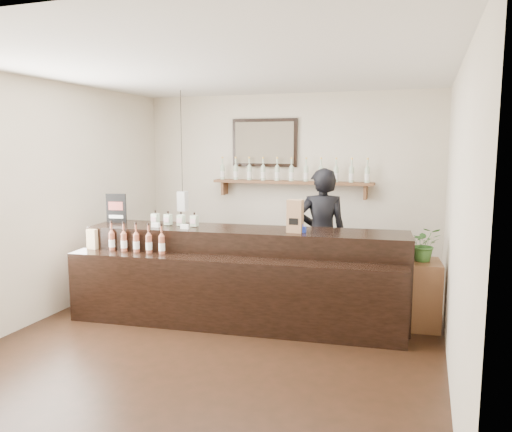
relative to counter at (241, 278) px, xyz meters
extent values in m
plane|color=black|center=(0.02, -0.56, -0.50)|extent=(5.00, 5.00, 0.00)
plane|color=beige|center=(0.02, 1.94, 0.90)|extent=(4.50, 0.00, 4.50)
plane|color=beige|center=(0.02, -3.06, 0.90)|extent=(4.50, 0.00, 4.50)
plane|color=beige|center=(-2.23, -0.56, 0.90)|extent=(0.00, 5.00, 5.00)
plane|color=beige|center=(2.27, -0.56, 0.90)|extent=(0.00, 5.00, 5.00)
plane|color=white|center=(0.02, -0.56, 2.30)|extent=(5.00, 5.00, 0.00)
cube|color=brown|center=(0.12, 1.81, 1.00)|extent=(2.40, 0.25, 0.04)
cube|color=brown|center=(-0.96, 1.84, 0.88)|extent=(0.04, 0.20, 0.20)
cube|color=brown|center=(1.20, 1.84, 0.88)|extent=(0.04, 0.20, 0.20)
cube|color=black|center=(-0.33, 1.91, 1.58)|extent=(1.02, 0.04, 0.72)
cube|color=#473F2E|center=(-0.33, 1.88, 1.58)|extent=(0.92, 0.01, 0.62)
cube|color=white|center=(-1.28, 1.04, 0.75)|extent=(0.12, 0.12, 0.28)
cylinder|color=black|center=(-1.28, 1.04, 1.60)|extent=(0.01, 0.01, 1.41)
cylinder|color=#B7CEAC|center=(-0.98, 1.81, 1.12)|extent=(0.07, 0.07, 0.20)
cone|color=#B7CEAC|center=(-0.98, 1.81, 1.25)|extent=(0.07, 0.07, 0.05)
cylinder|color=#B7CEAC|center=(-0.98, 1.81, 1.31)|extent=(0.02, 0.02, 0.07)
cylinder|color=gold|center=(-0.98, 1.81, 1.36)|extent=(0.03, 0.03, 0.02)
cylinder|color=white|center=(-0.98, 1.81, 1.10)|extent=(0.07, 0.07, 0.09)
cylinder|color=#B7CEAC|center=(-0.76, 1.81, 1.12)|extent=(0.07, 0.07, 0.20)
cone|color=#B7CEAC|center=(-0.76, 1.81, 1.25)|extent=(0.07, 0.07, 0.05)
cylinder|color=#B7CEAC|center=(-0.76, 1.81, 1.31)|extent=(0.02, 0.02, 0.07)
cylinder|color=gold|center=(-0.76, 1.81, 1.36)|extent=(0.03, 0.03, 0.02)
cylinder|color=white|center=(-0.76, 1.81, 1.10)|extent=(0.07, 0.07, 0.09)
cylinder|color=#B7CEAC|center=(-0.54, 1.81, 1.12)|extent=(0.07, 0.07, 0.20)
cone|color=#B7CEAC|center=(-0.54, 1.81, 1.25)|extent=(0.07, 0.07, 0.05)
cylinder|color=#B7CEAC|center=(-0.54, 1.81, 1.31)|extent=(0.02, 0.02, 0.07)
cylinder|color=gold|center=(-0.54, 1.81, 1.36)|extent=(0.03, 0.03, 0.02)
cylinder|color=white|center=(-0.54, 1.81, 1.10)|extent=(0.07, 0.07, 0.09)
cylinder|color=#B7CEAC|center=(-0.32, 1.81, 1.12)|extent=(0.07, 0.07, 0.20)
cone|color=#B7CEAC|center=(-0.32, 1.81, 1.25)|extent=(0.07, 0.07, 0.05)
cylinder|color=#B7CEAC|center=(-0.32, 1.81, 1.31)|extent=(0.02, 0.02, 0.07)
cylinder|color=gold|center=(-0.32, 1.81, 1.36)|extent=(0.03, 0.03, 0.02)
cylinder|color=white|center=(-0.32, 1.81, 1.10)|extent=(0.07, 0.07, 0.09)
cylinder|color=#B7CEAC|center=(-0.10, 1.81, 1.12)|extent=(0.07, 0.07, 0.20)
cone|color=#B7CEAC|center=(-0.10, 1.81, 1.25)|extent=(0.07, 0.07, 0.05)
cylinder|color=#B7CEAC|center=(-0.10, 1.81, 1.31)|extent=(0.02, 0.02, 0.07)
cylinder|color=gold|center=(-0.10, 1.81, 1.36)|extent=(0.03, 0.03, 0.02)
cylinder|color=white|center=(-0.10, 1.81, 1.10)|extent=(0.07, 0.07, 0.09)
cylinder|color=#B7CEAC|center=(0.12, 1.81, 1.12)|extent=(0.07, 0.07, 0.20)
cone|color=#B7CEAC|center=(0.12, 1.81, 1.25)|extent=(0.07, 0.07, 0.05)
cylinder|color=#B7CEAC|center=(0.12, 1.81, 1.31)|extent=(0.02, 0.02, 0.07)
cylinder|color=gold|center=(0.12, 1.81, 1.36)|extent=(0.03, 0.03, 0.02)
cylinder|color=white|center=(0.12, 1.81, 1.10)|extent=(0.07, 0.07, 0.09)
cylinder|color=#B7CEAC|center=(0.34, 1.81, 1.12)|extent=(0.07, 0.07, 0.20)
cone|color=#B7CEAC|center=(0.34, 1.81, 1.25)|extent=(0.07, 0.07, 0.05)
cylinder|color=#B7CEAC|center=(0.34, 1.81, 1.31)|extent=(0.02, 0.02, 0.07)
cylinder|color=gold|center=(0.34, 1.81, 1.36)|extent=(0.03, 0.03, 0.02)
cylinder|color=white|center=(0.34, 1.81, 1.10)|extent=(0.07, 0.07, 0.09)
cylinder|color=#B7CEAC|center=(0.56, 1.81, 1.12)|extent=(0.07, 0.07, 0.20)
cone|color=#B7CEAC|center=(0.56, 1.81, 1.25)|extent=(0.07, 0.07, 0.05)
cylinder|color=#B7CEAC|center=(0.56, 1.81, 1.31)|extent=(0.02, 0.02, 0.07)
cylinder|color=gold|center=(0.56, 1.81, 1.36)|extent=(0.03, 0.03, 0.02)
cylinder|color=white|center=(0.56, 1.81, 1.10)|extent=(0.07, 0.07, 0.09)
cylinder|color=#B7CEAC|center=(0.78, 1.81, 1.12)|extent=(0.07, 0.07, 0.20)
cone|color=#B7CEAC|center=(0.78, 1.81, 1.25)|extent=(0.07, 0.07, 0.05)
cylinder|color=#B7CEAC|center=(0.78, 1.81, 1.31)|extent=(0.02, 0.02, 0.07)
cylinder|color=gold|center=(0.78, 1.81, 1.36)|extent=(0.03, 0.03, 0.02)
cylinder|color=white|center=(0.78, 1.81, 1.10)|extent=(0.07, 0.07, 0.09)
cylinder|color=#B7CEAC|center=(1.00, 1.81, 1.12)|extent=(0.07, 0.07, 0.20)
cone|color=#B7CEAC|center=(1.00, 1.81, 1.25)|extent=(0.07, 0.07, 0.05)
cylinder|color=#B7CEAC|center=(1.00, 1.81, 1.31)|extent=(0.02, 0.02, 0.07)
cylinder|color=gold|center=(1.00, 1.81, 1.36)|extent=(0.03, 0.03, 0.02)
cylinder|color=white|center=(1.00, 1.81, 1.10)|extent=(0.07, 0.07, 0.09)
cylinder|color=#B7CEAC|center=(1.22, 1.81, 1.12)|extent=(0.07, 0.07, 0.20)
cone|color=#B7CEAC|center=(1.22, 1.81, 1.25)|extent=(0.07, 0.07, 0.05)
cylinder|color=#B7CEAC|center=(1.22, 1.81, 1.31)|extent=(0.02, 0.02, 0.07)
cylinder|color=gold|center=(1.22, 1.81, 1.36)|extent=(0.03, 0.03, 0.02)
cylinder|color=white|center=(1.22, 1.81, 1.10)|extent=(0.07, 0.07, 0.09)
cube|color=black|center=(0.01, 0.14, 0.03)|extent=(3.85, 1.02, 1.06)
cube|color=black|center=(0.01, -0.36, -0.10)|extent=(3.82, 0.69, 0.81)
cube|color=white|center=(-1.06, -0.11, 0.59)|extent=(0.10, 0.04, 0.05)
cube|color=white|center=(-0.67, -0.11, 0.59)|extent=(0.10, 0.04, 0.05)
cube|color=tan|center=(-1.76, -0.36, 0.37)|extent=(0.12, 0.12, 0.12)
cube|color=tan|center=(-1.76, -0.36, 0.49)|extent=(0.12, 0.12, 0.12)
cube|color=#B7CEAC|center=(-1.17, 0.08, 0.64)|extent=(0.08, 0.08, 0.13)
cube|color=beige|center=(-1.17, 0.03, 0.64)|extent=(0.07, 0.00, 0.06)
cylinder|color=black|center=(-1.17, 0.08, 0.72)|extent=(0.02, 0.02, 0.03)
cube|color=#B7CEAC|center=(-0.99, 0.08, 0.64)|extent=(0.08, 0.08, 0.13)
cube|color=beige|center=(-0.99, 0.03, 0.64)|extent=(0.07, 0.00, 0.06)
cylinder|color=black|center=(-0.99, 0.08, 0.72)|extent=(0.02, 0.02, 0.03)
cube|color=#B7CEAC|center=(-0.81, 0.08, 0.64)|extent=(0.08, 0.08, 0.13)
cube|color=beige|center=(-0.81, 0.03, 0.64)|extent=(0.07, 0.00, 0.06)
cylinder|color=black|center=(-0.81, 0.08, 0.72)|extent=(0.02, 0.02, 0.03)
cube|color=#B7CEAC|center=(-0.63, 0.08, 0.64)|extent=(0.08, 0.08, 0.13)
cube|color=beige|center=(-0.63, 0.03, 0.64)|extent=(0.07, 0.00, 0.06)
cylinder|color=black|center=(-0.63, 0.08, 0.72)|extent=(0.02, 0.02, 0.03)
cylinder|color=brown|center=(-1.50, -0.36, 0.41)|extent=(0.07, 0.07, 0.20)
cone|color=brown|center=(-1.50, -0.36, 0.54)|extent=(0.07, 0.07, 0.05)
cylinder|color=brown|center=(-1.50, -0.36, 0.60)|extent=(0.02, 0.02, 0.07)
cylinder|color=black|center=(-1.50, -0.36, 0.64)|extent=(0.03, 0.03, 0.02)
cylinder|color=white|center=(-1.50, -0.36, 0.39)|extent=(0.07, 0.07, 0.09)
cylinder|color=brown|center=(-1.34, -0.36, 0.41)|extent=(0.07, 0.07, 0.20)
cone|color=brown|center=(-1.34, -0.36, 0.54)|extent=(0.07, 0.07, 0.05)
cylinder|color=brown|center=(-1.34, -0.36, 0.60)|extent=(0.02, 0.02, 0.07)
cylinder|color=black|center=(-1.34, -0.36, 0.64)|extent=(0.03, 0.03, 0.02)
cylinder|color=white|center=(-1.34, -0.36, 0.39)|extent=(0.07, 0.07, 0.09)
cylinder|color=brown|center=(-1.17, -0.36, 0.41)|extent=(0.07, 0.07, 0.20)
cone|color=brown|center=(-1.17, -0.36, 0.54)|extent=(0.07, 0.07, 0.05)
cylinder|color=brown|center=(-1.17, -0.36, 0.60)|extent=(0.02, 0.02, 0.07)
cylinder|color=black|center=(-1.17, -0.36, 0.64)|extent=(0.03, 0.03, 0.02)
cylinder|color=white|center=(-1.17, -0.36, 0.39)|extent=(0.07, 0.07, 0.09)
cylinder|color=brown|center=(-1.00, -0.36, 0.41)|extent=(0.07, 0.07, 0.20)
cone|color=brown|center=(-1.00, -0.36, 0.54)|extent=(0.07, 0.07, 0.05)
cylinder|color=brown|center=(-1.00, -0.36, 0.60)|extent=(0.02, 0.02, 0.07)
cylinder|color=black|center=(-1.00, -0.36, 0.64)|extent=(0.03, 0.03, 0.02)
cylinder|color=white|center=(-1.00, -0.36, 0.39)|extent=(0.07, 0.07, 0.09)
cylinder|color=brown|center=(-0.83, -0.36, 0.41)|extent=(0.07, 0.07, 0.20)
cone|color=brown|center=(-0.83, -0.36, 0.54)|extent=(0.07, 0.07, 0.05)
cylinder|color=brown|center=(-0.83, -0.36, 0.60)|extent=(0.02, 0.02, 0.07)
cylinder|color=black|center=(-0.83, -0.36, 0.64)|extent=(0.03, 0.03, 0.02)
cylinder|color=white|center=(-0.83, -0.36, 0.39)|extent=(0.07, 0.07, 0.09)
cube|color=black|center=(-1.71, 0.05, 0.75)|extent=(0.26, 0.07, 0.37)
cube|color=#973D37|center=(-1.71, 0.03, 0.78)|extent=(0.19, 0.04, 0.11)
cube|color=white|center=(-1.71, 0.03, 0.64)|extent=(0.19, 0.04, 0.04)
cube|color=#946947|center=(0.62, 0.09, 0.75)|extent=(0.17, 0.13, 0.37)
cube|color=black|center=(0.62, 0.02, 0.70)|extent=(0.11, 0.00, 0.07)
cube|color=#1B33C0|center=(0.67, 0.11, 0.60)|extent=(0.15, 0.06, 0.07)
cylinder|color=#1B33C0|center=(0.67, 0.11, 0.65)|extent=(0.08, 0.04, 0.08)
cube|color=brown|center=(2.02, 0.43, -0.12)|extent=(0.43, 0.56, 0.76)
imported|color=#3A6D2B|center=(2.02, 0.43, 0.46)|extent=(0.38, 0.34, 0.39)
imported|color=black|center=(0.75, 0.99, 0.50)|extent=(0.83, 0.66, 1.99)
camera|label=1|loc=(2.00, -5.33, 1.55)|focal=35.00mm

